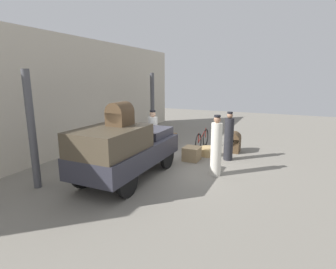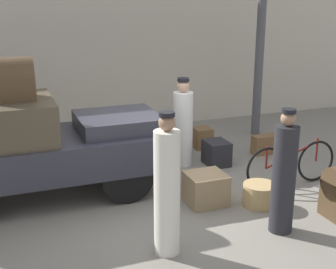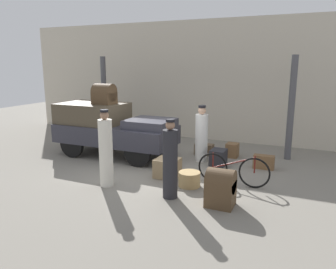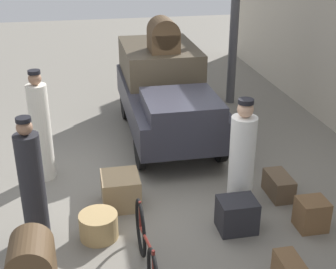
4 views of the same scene
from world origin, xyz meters
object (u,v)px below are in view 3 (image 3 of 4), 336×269
(suitcase_black_upright, at_px, (264,162))
(suitcase_small_leather, at_px, (218,158))
(porter_lifting_near_truck, at_px, (106,151))
(trunk_wicker_pale, at_px, (204,149))
(trunk_on_truck_roof, at_px, (104,95))
(porter_standing_middle, at_px, (201,136))
(wicker_basket, at_px, (189,179))
(trunk_umber_medium, at_px, (167,168))
(truck, at_px, (111,127))
(bicycle, at_px, (233,170))
(trunk_large_brown, at_px, (221,187))
(porter_carrying_trunk, at_px, (170,162))
(suitcase_tan_flat, at_px, (232,150))

(suitcase_black_upright, relative_size, suitcase_small_leather, 1.10)
(porter_lifting_near_truck, height_order, trunk_wicker_pale, porter_lifting_near_truck)
(suitcase_black_upright, xyz_separation_m, trunk_on_truck_roof, (-4.89, -0.57, 1.75))
(porter_standing_middle, relative_size, trunk_on_truck_roof, 2.66)
(wicker_basket, height_order, porter_lifting_near_truck, porter_lifting_near_truck)
(trunk_wicker_pale, bearing_deg, suitcase_black_upright, -19.52)
(porter_standing_middle, xyz_separation_m, trunk_umber_medium, (-0.34, -1.76, -0.53))
(truck, bearing_deg, suitcase_small_leather, 5.69)
(porter_standing_middle, bearing_deg, bicycle, -50.20)
(trunk_large_brown, bearing_deg, porter_lifting_near_truck, 179.75)
(bicycle, relative_size, porter_carrying_trunk, 1.00)
(bicycle, distance_m, porter_standing_middle, 2.14)
(trunk_umber_medium, bearing_deg, suitcase_tan_flat, 66.37)
(bicycle, bearing_deg, porter_lifting_near_truck, -155.09)
(bicycle, height_order, trunk_umber_medium, bicycle)
(suitcase_black_upright, bearing_deg, suitcase_tan_flat, 143.59)
(wicker_basket, distance_m, porter_carrying_trunk, 1.04)
(porter_carrying_trunk, bearing_deg, suitcase_small_leather, 82.73)
(porter_carrying_trunk, height_order, trunk_wicker_pale, porter_carrying_trunk)
(truck, bearing_deg, porter_carrying_trunk, -37.15)
(bicycle, xyz_separation_m, suitcase_tan_flat, (-0.57, 2.40, -0.16))
(bicycle, distance_m, trunk_wicker_pale, 2.74)
(porter_standing_middle, xyz_separation_m, trunk_large_brown, (1.39, -2.92, -0.37))
(truck, relative_size, wicker_basket, 7.24)
(porter_standing_middle, height_order, trunk_umber_medium, porter_standing_middle)
(bicycle, height_order, wicker_basket, bicycle)
(porter_carrying_trunk, xyz_separation_m, trunk_large_brown, (1.13, 0.02, -0.41))
(wicker_basket, distance_m, trunk_on_truck_roof, 4.17)
(trunk_wicker_pale, height_order, suitcase_small_leather, suitcase_small_leather)
(trunk_wicker_pale, bearing_deg, porter_carrying_trunk, -83.97)
(suitcase_tan_flat, xyz_separation_m, trunk_wicker_pale, (-0.90, -0.10, -0.04))
(porter_lifting_near_truck, relative_size, suitcase_small_leather, 3.59)
(trunk_on_truck_roof, bearing_deg, trunk_large_brown, -27.76)
(truck, bearing_deg, suitcase_black_upright, 6.96)
(bicycle, distance_m, wicker_basket, 1.09)
(porter_standing_middle, relative_size, suitcase_small_leather, 3.27)
(suitcase_black_upright, bearing_deg, bicycle, -107.61)
(truck, height_order, suitcase_small_leather, truck)
(suitcase_small_leather, distance_m, trunk_on_truck_roof, 4.04)
(suitcase_black_upright, relative_size, trunk_wicker_pale, 0.97)
(wicker_basket, xyz_separation_m, suitcase_black_upright, (1.44, 2.12, 0.02))
(truck, bearing_deg, porter_standing_middle, 11.77)
(truck, bearing_deg, trunk_large_brown, -28.83)
(porter_lifting_near_truck, distance_m, trunk_umber_medium, 1.70)
(porter_lifting_near_truck, bearing_deg, truck, 121.37)
(truck, bearing_deg, suitcase_tan_flat, 20.79)
(suitcase_tan_flat, xyz_separation_m, trunk_on_truck_roof, (-3.81, -1.37, 1.72))
(truck, distance_m, porter_standing_middle, 2.91)
(truck, height_order, trunk_umber_medium, truck)
(suitcase_black_upright, bearing_deg, trunk_on_truck_roof, -173.31)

